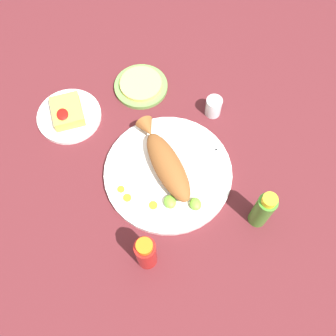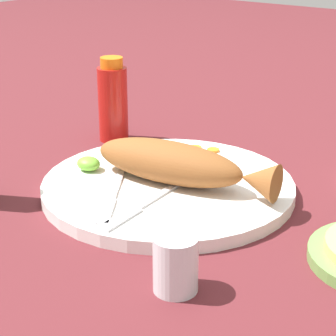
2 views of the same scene
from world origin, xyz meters
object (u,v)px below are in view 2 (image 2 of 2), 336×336
object	(u,v)px
hot_sauce_bottle_red	(113,101)
salt_cup	(176,267)
main_plate	(168,187)
fork_near	(142,206)
fried_fish	(178,164)
fork_far	(112,197)

from	to	relation	value
hot_sauce_bottle_red	salt_cup	world-z (taller)	hot_sauce_bottle_red
main_plate	fork_near	bearing A→B (deg)	106.19
main_plate	fried_fish	world-z (taller)	fried_fish
fried_fish	hot_sauce_bottle_red	xyz separation A→B (m)	(0.23, -0.12, 0.02)
fork_near	hot_sauce_bottle_red	xyz separation A→B (m)	(0.24, -0.21, 0.05)
fork_far	main_plate	bearing A→B (deg)	132.15
fork_near	fried_fish	bearing A→B (deg)	-178.13
hot_sauce_bottle_red	salt_cup	bearing A→B (deg)	140.30
fork_far	hot_sauce_bottle_red	size ratio (longest dim) A/B	1.08
main_plate	fork_near	xyz separation A→B (m)	(-0.03, 0.09, 0.01)
fork_far	salt_cup	size ratio (longest dim) A/B	2.54
fried_fish	hot_sauce_bottle_red	world-z (taller)	hot_sauce_bottle_red
fork_near	salt_cup	size ratio (longest dim) A/B	2.93
fork_near	salt_cup	distance (m)	0.17
main_plate	fork_near	world-z (taller)	fork_near
fried_fish	fork_near	distance (m)	0.10
main_plate	fork_near	size ratio (longest dim) A/B	1.96
main_plate	fried_fish	xyz separation A→B (m)	(-0.02, -0.00, 0.04)
fried_fish	hot_sauce_bottle_red	distance (m)	0.26
main_plate	fried_fish	size ratio (longest dim) A/B	1.28
fork_near	hot_sauce_bottle_red	size ratio (longest dim) A/B	1.25
fried_fish	fork_far	distance (m)	0.11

